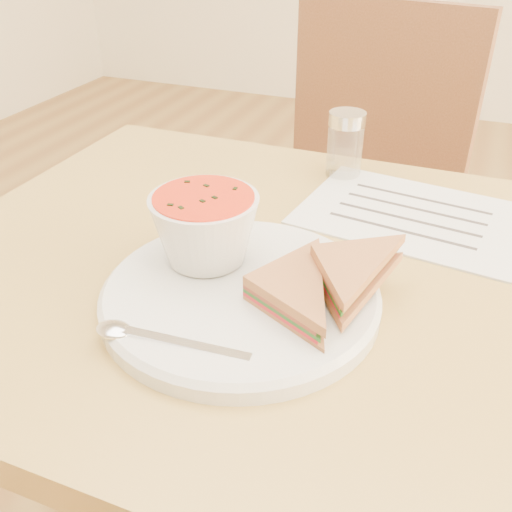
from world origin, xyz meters
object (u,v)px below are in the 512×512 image
at_px(plate, 240,296).
at_px(condiment_shaker, 345,145).
at_px(dining_table, 313,476).
at_px(chair_far, 333,240).
at_px(soup_bowl, 205,231).

distance_m(plate, condiment_shaker, 0.37).
distance_m(dining_table, chair_far, 0.55).
height_order(dining_table, soup_bowl, soup_bowl).
xyz_separation_m(soup_bowl, condiment_shaker, (0.08, 0.33, -0.01)).
bearing_deg(plate, dining_table, 51.47).
bearing_deg(soup_bowl, dining_table, 23.81).
distance_m(chair_far, plate, 0.69).
bearing_deg(condiment_shaker, chair_far, 104.12).
xyz_separation_m(dining_table, soup_bowl, (-0.13, -0.06, 0.43)).
height_order(chair_far, plate, chair_far).
bearing_deg(condiment_shaker, soup_bowl, -102.87).
height_order(dining_table, condiment_shaker, condiment_shaker).
height_order(chair_far, condiment_shaker, chair_far).
bearing_deg(condiment_shaker, dining_table, -78.56).
relative_size(dining_table, chair_far, 1.05).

